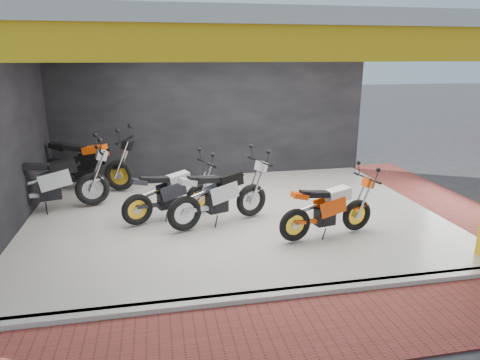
% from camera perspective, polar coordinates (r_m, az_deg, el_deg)
% --- Properties ---
extents(ground, '(80.00, 80.00, 0.00)m').
position_cam_1_polar(ground, '(6.89, 2.24, -11.14)').
color(ground, '#2D2D30').
rests_on(ground, ground).
extents(showroom_floor, '(8.00, 6.00, 0.10)m').
position_cam_1_polar(showroom_floor, '(8.66, -0.85, -4.86)').
color(showroom_floor, silver).
rests_on(showroom_floor, ground).
extents(showroom_ceiling, '(8.40, 6.40, 0.20)m').
position_cam_1_polar(showroom_ceiling, '(8.09, -0.96, 19.31)').
color(showroom_ceiling, beige).
rests_on(showroom_ceiling, corner_column).
extents(back_wall, '(8.20, 0.20, 3.50)m').
position_cam_1_polar(back_wall, '(11.23, -3.79, 8.96)').
color(back_wall, black).
rests_on(back_wall, ground).
extents(left_wall, '(0.20, 6.20, 3.50)m').
position_cam_1_polar(left_wall, '(8.49, -29.34, 4.55)').
color(left_wall, black).
rests_on(left_wall, ground).
extents(header_beam_front, '(8.40, 0.30, 0.40)m').
position_cam_1_polar(header_beam_front, '(5.16, 5.37, 17.64)').
color(header_beam_front, gold).
rests_on(header_beam_front, corner_column).
extents(header_beam_right, '(0.30, 6.40, 0.40)m').
position_cam_1_polar(header_beam_right, '(9.64, 24.15, 15.68)').
color(header_beam_right, gold).
rests_on(header_beam_right, corner_column).
extents(floor_kerb, '(8.00, 0.20, 0.10)m').
position_cam_1_polar(floor_kerb, '(6.01, 4.58, -15.08)').
color(floor_kerb, silver).
rests_on(floor_kerb, ground).
extents(paver_front, '(9.00, 1.40, 0.03)m').
position_cam_1_polar(paver_front, '(5.41, 6.94, -19.57)').
color(paver_front, maroon).
rests_on(paver_front, ground).
extents(paver_right, '(1.40, 7.00, 0.03)m').
position_cam_1_polar(paver_right, '(10.59, 25.65, -2.73)').
color(paver_right, maroon).
rests_on(paver_right, ground).
extents(moto_hero, '(2.05, 1.07, 1.19)m').
position_cam_1_polar(moto_hero, '(7.90, 15.44, -2.61)').
color(moto_hero, '#F7480A').
rests_on(moto_hero, showroom_floor).
extents(moto_row_a, '(2.14, 1.41, 1.22)m').
position_cam_1_polar(moto_row_a, '(8.55, -5.44, -0.51)').
color(moto_row_a, black).
rests_on(moto_row_a, showroom_floor).
extents(moto_row_b, '(2.33, 1.49, 1.34)m').
position_cam_1_polar(moto_row_b, '(8.27, 1.53, -0.63)').
color(moto_row_b, '#B2B5BA').
rests_on(moto_row_b, showroom_floor).
extents(moto_row_c, '(2.59, 1.66, 1.48)m').
position_cam_1_polar(moto_row_c, '(10.25, -15.92, 2.49)').
color(moto_row_c, black).
rests_on(moto_row_c, showroom_floor).
extents(moto_row_d, '(2.50, 1.45, 1.44)m').
position_cam_1_polar(moto_row_d, '(9.40, -19.24, 0.84)').
color(moto_row_d, '#ACAFB4').
rests_on(moto_row_d, showroom_floor).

